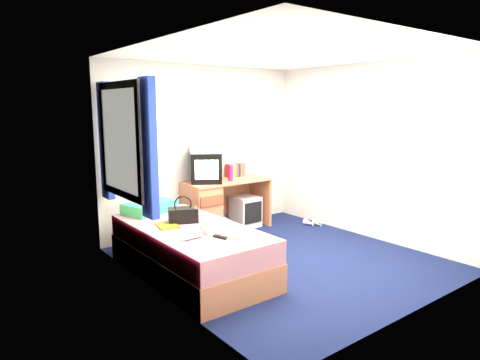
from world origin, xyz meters
TOP-DOWN VIEW (x-y plane):
  - ground at (0.00, 0.00)m, footprint 3.40×3.40m
  - room_shell at (0.00, 0.00)m, footprint 3.40×3.40m
  - bed at (-1.10, 0.27)m, footprint 1.01×2.00m
  - pillow at (-1.17, 1.10)m, footprint 0.70×0.55m
  - desk at (-0.06, 1.44)m, footprint 1.30×0.55m
  - storage_cube at (0.55, 1.41)m, footprint 0.37×0.37m
  - crt_tv at (-0.12, 1.44)m, footprint 0.57×0.56m
  - vcr at (-0.12, 1.44)m, footprint 0.57×0.50m
  - book_row at (0.51, 1.60)m, footprint 0.31×0.13m
  - picture_frame at (0.65, 1.60)m, footprint 0.04×0.12m
  - pink_water_bottle at (0.21, 1.32)m, footprint 0.09×0.09m
  - aerosol_can at (0.04, 1.53)m, footprint 0.06×0.06m
  - handbag at (-1.07, 0.46)m, footprint 0.37×0.30m
  - towel at (-0.97, -0.05)m, footprint 0.33×0.30m
  - magazine at (-1.29, 0.42)m, footprint 0.26×0.32m
  - water_bottle at (-1.31, -0.13)m, footprint 0.20×0.08m
  - colour_swatch_fan at (-0.96, -0.39)m, footprint 0.22×0.15m
  - remote_control at (-1.07, -0.27)m, footprint 0.09×0.17m
  - window_assembly at (-1.55, 0.90)m, footprint 0.11×1.42m
  - white_heels at (1.40, 0.79)m, footprint 0.23×0.31m

SIDE VIEW (x-z plane):
  - ground at x=0.00m, z-range 0.00..0.00m
  - white_heels at x=1.40m, z-range -0.01..0.09m
  - storage_cube at x=0.55m, z-range 0.00..0.46m
  - bed at x=-1.10m, z-range 0.00..0.54m
  - desk at x=-0.06m, z-range 0.03..0.78m
  - colour_swatch_fan at x=-0.96m, z-range 0.54..0.55m
  - magazine at x=-1.29m, z-range 0.54..0.55m
  - remote_control at x=-1.07m, z-range 0.54..0.56m
  - water_bottle at x=-1.31m, z-range 0.54..0.61m
  - towel at x=-0.97m, z-range 0.54..0.64m
  - pillow at x=-1.17m, z-range 0.54..0.67m
  - handbag at x=-1.07m, z-range 0.48..0.78m
  - picture_frame at x=0.65m, z-range 0.75..0.89m
  - aerosol_can at x=0.04m, z-range 0.75..0.92m
  - book_row at x=0.51m, z-range 0.75..0.95m
  - pink_water_bottle at x=0.21m, z-range 0.75..0.97m
  - crt_tv at x=-0.12m, z-range 0.75..1.17m
  - vcr at x=-0.12m, z-range 1.17..1.26m
  - window_assembly at x=-1.55m, z-range 0.72..2.12m
  - room_shell at x=0.00m, z-range -0.25..3.15m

